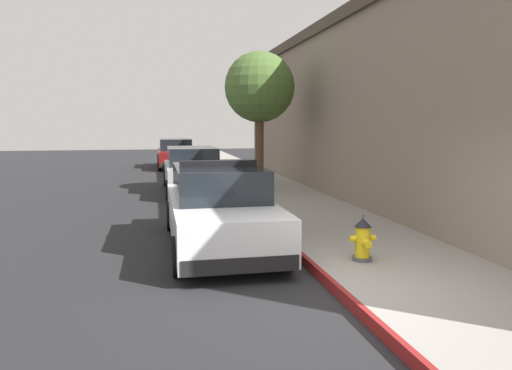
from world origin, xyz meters
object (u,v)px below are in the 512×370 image
Objects in this scene: police_cruiser at (219,209)px; parked_car_dark_far at (175,154)px; street_tree at (260,88)px; parked_car_silver_ahead at (192,171)px; fire_hydrant at (363,240)px.

parked_car_dark_far is at bearing 90.31° from police_cruiser.
parked_car_silver_ahead is at bearing 152.85° from street_tree.
parked_car_silver_ahead is 1.06× the size of street_tree.
fire_hydrant is (2.17, -19.50, -0.22)m from parked_car_dark_far.
police_cruiser is 1.00× the size of parked_car_dark_far.
parked_car_dark_far is 19.62m from fire_hydrant.
parked_car_dark_far is 1.06× the size of street_tree.
parked_car_dark_far is 11.38m from street_tree.
street_tree is (2.25, 6.67, 2.80)m from police_cruiser.
street_tree is at bearing 88.88° from fire_hydrant.
parked_car_silver_ahead is 1.00× the size of parked_car_dark_far.
street_tree is at bearing -27.15° from parked_car_silver_ahead.
street_tree reaches higher than fire_hydrant.
parked_car_silver_ahead is (0.08, 7.78, -0.00)m from police_cruiser.
parked_car_silver_ahead is 9.67m from parked_car_dark_far.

